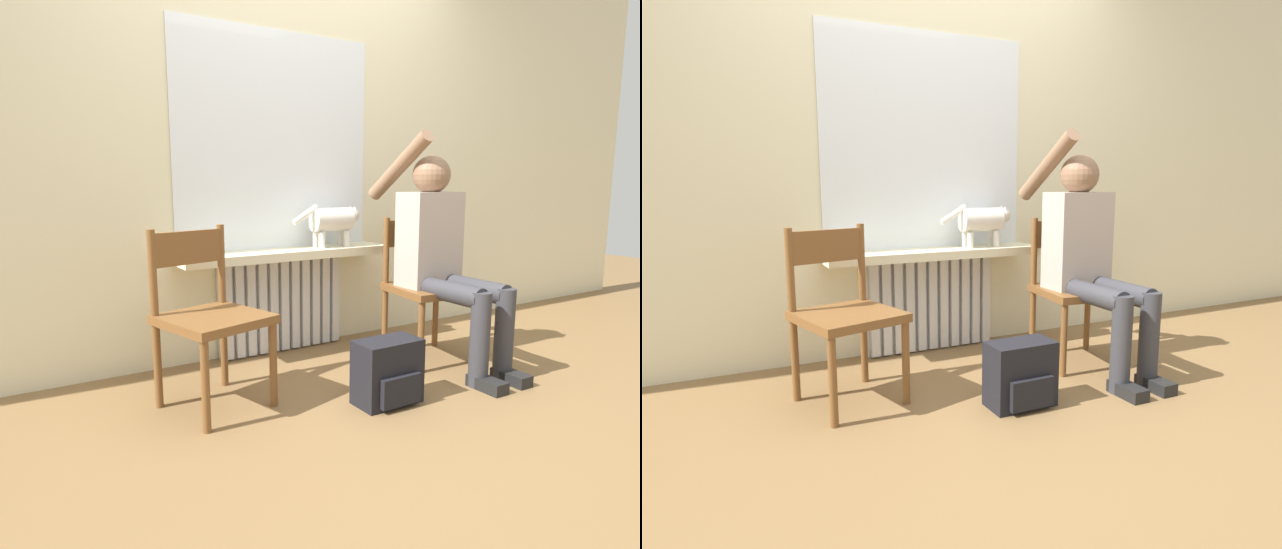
# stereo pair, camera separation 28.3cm
# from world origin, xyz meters

# --- Properties ---
(ground_plane) EXTENTS (12.00, 12.00, 0.00)m
(ground_plane) POSITION_xyz_m (0.00, 0.00, 0.00)
(ground_plane) COLOR brown
(wall_with_window) EXTENTS (7.00, 0.06, 2.70)m
(wall_with_window) POSITION_xyz_m (0.00, 1.23, 1.35)
(wall_with_window) COLOR beige
(wall_with_window) RESTS_ON ground_plane
(radiator) EXTENTS (0.80, 0.08, 0.58)m
(radiator) POSITION_xyz_m (-0.00, 1.15, 0.29)
(radiator) COLOR silver
(radiator) RESTS_ON ground_plane
(windowsill) EXTENTS (1.30, 0.26, 0.05)m
(windowsill) POSITION_xyz_m (0.00, 1.07, 0.60)
(windowsill) COLOR beige
(windowsill) RESTS_ON radiator
(window_glass) EXTENTS (1.25, 0.01, 1.24)m
(window_glass) POSITION_xyz_m (0.00, 1.20, 1.25)
(window_glass) COLOR white
(window_glass) RESTS_ON windowsill
(chair_left) EXTENTS (0.52, 0.52, 0.82)m
(chair_left) POSITION_xyz_m (-0.66, 0.60, 0.43)
(chair_left) COLOR brown
(chair_left) RESTS_ON ground_plane
(chair_right) EXTENTS (0.47, 0.47, 0.82)m
(chair_right) POSITION_xyz_m (0.65, 0.60, 0.43)
(chair_right) COLOR brown
(chair_right) RESTS_ON ground_plane
(person) EXTENTS (0.36, 1.03, 1.29)m
(person) POSITION_xyz_m (0.65, 0.47, 0.65)
(person) COLOR #333338
(person) RESTS_ON ground_plane
(cat) EXTENTS (0.47, 0.14, 0.26)m
(cat) POSITION_xyz_m (0.31, 1.05, 0.79)
(cat) COLOR silver
(cat) RESTS_ON windowsill
(backpack) EXTENTS (0.31, 0.20, 0.30)m
(backpack) POSITION_xyz_m (0.04, 0.18, 0.15)
(backpack) COLOR black
(backpack) RESTS_ON ground_plane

